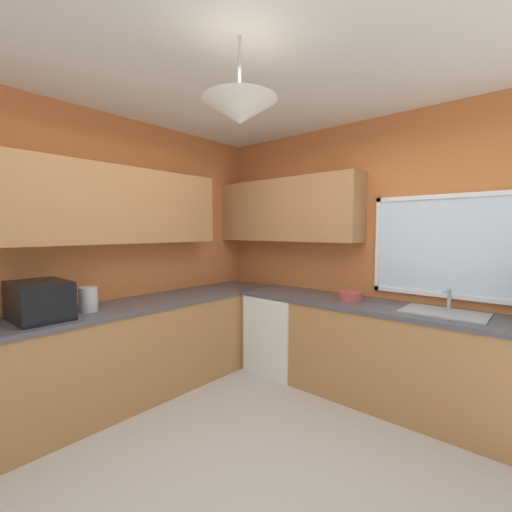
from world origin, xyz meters
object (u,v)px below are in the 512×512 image
object	(u,v)px
kettle	(88,299)
sink_assembly	(444,312)
dishwasher	(281,332)
microwave	(39,300)
bowl	(351,296)

from	to	relation	value
kettle	sink_assembly	world-z (taller)	kettle
kettle	sink_assembly	size ratio (longest dim) A/B	0.33
dishwasher	kettle	size ratio (longest dim) A/B	4.19
microwave	kettle	bearing A→B (deg)	86.76
dishwasher	microwave	xyz separation A→B (m)	(-0.66, -2.18, 0.62)
microwave	bowl	size ratio (longest dim) A/B	2.07
microwave	kettle	size ratio (longest dim) A/B	2.36
dishwasher	kettle	xyz separation A→B (m)	(-0.64, -1.82, 0.57)
sink_assembly	bowl	xyz separation A→B (m)	(-0.81, -0.01, 0.03)
dishwasher	bowl	distance (m)	0.96
microwave	sink_assembly	distance (m)	3.18
dishwasher	microwave	bearing A→B (deg)	-106.87
kettle	bowl	bearing A→B (deg)	51.96
dishwasher	bowl	bearing A→B (deg)	2.12
dishwasher	microwave	size ratio (longest dim) A/B	1.78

